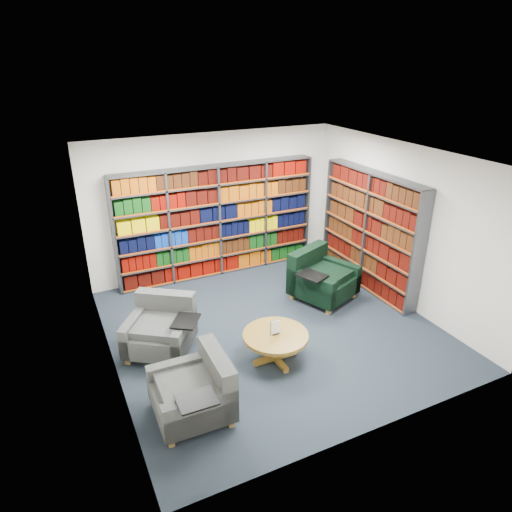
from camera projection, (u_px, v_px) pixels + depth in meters
name	position (u px, v px, depth m)	size (l,w,h in m)	color
room_shell	(273.00, 249.00, 6.92)	(5.02, 5.02, 2.82)	black
bookshelf_back	(218.00, 221.00, 8.97)	(4.00, 0.28, 2.20)	#47494F
bookshelf_right	(370.00, 231.00, 8.46)	(0.28, 2.50, 2.20)	#47494F
chair_teal_left	(162.00, 329.00, 6.85)	(1.26, 1.26, 0.82)	#0C2239
chair_green_right	(319.00, 279.00, 8.32)	(1.30, 1.27, 0.89)	black
chair_teal_front	(198.00, 392.00, 5.58)	(0.92, 1.06, 0.82)	#0C2239
coffee_table	(275.00, 339.00, 6.56)	(0.95, 0.95, 0.67)	olive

